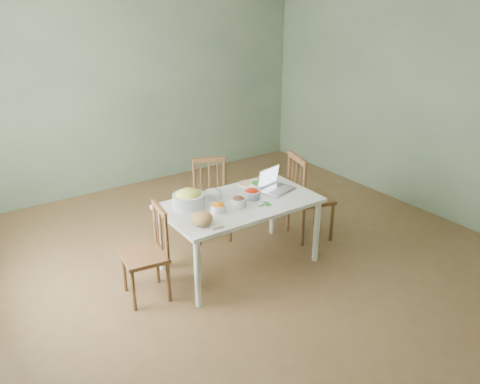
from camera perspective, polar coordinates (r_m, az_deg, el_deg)
floor at (r=5.16m, az=0.36°, el=-7.20°), size 5.00×5.00×0.00m
wall_back at (r=6.78m, az=-12.00°, el=11.95°), size 5.00×0.00×2.70m
wall_right at (r=6.35m, az=19.60°, el=10.41°), size 0.00×5.00×2.70m
dining_table at (r=4.79m, az=-0.00°, el=-4.97°), size 1.50×0.84×0.70m
chair_far at (r=5.29m, az=-3.30°, el=-1.02°), size 0.50×0.49×0.89m
chair_left at (r=4.36m, az=-11.27°, el=-7.19°), size 0.42×0.44×0.88m
chair_right at (r=5.34m, az=8.36°, el=-0.48°), size 0.51×0.52×0.98m
bread_boule at (r=4.17m, az=-4.54°, el=-3.14°), size 0.24×0.24×0.12m
butter_stick at (r=4.12m, az=-2.70°, el=-4.17°), size 0.11×0.05×0.03m
bowl_squash at (r=4.51m, az=-6.07°, el=-0.76°), size 0.34×0.34×0.17m
bowl_carrot at (r=4.42m, az=-2.60°, el=-1.82°), size 0.16×0.16×0.08m
bowl_onion at (r=4.70m, az=-3.19°, el=-0.19°), size 0.17×0.17×0.09m
bowl_mushroom at (r=4.52m, az=-0.21°, el=-1.12°), size 0.18×0.18×0.10m
bowl_redpep at (r=4.69m, az=1.43°, el=-0.19°), size 0.17×0.17×0.10m
bowl_broccoli at (r=4.91m, az=1.93°, el=0.82°), size 0.14×0.14×0.08m
flatbread at (r=5.02m, az=0.96°, el=0.96°), size 0.20×0.20×0.02m
basil_bunch at (r=4.56m, az=2.86°, el=-1.46°), size 0.17×0.17×0.02m
laptop at (r=4.85m, az=4.57°, el=1.38°), size 0.38×0.33×0.23m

